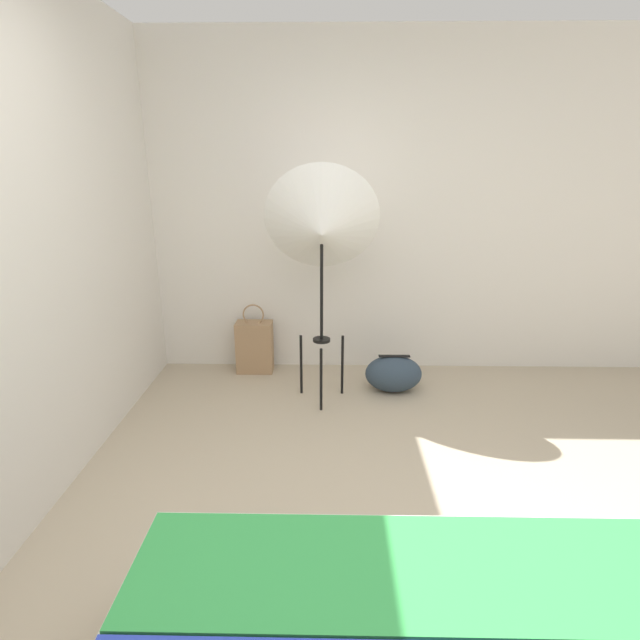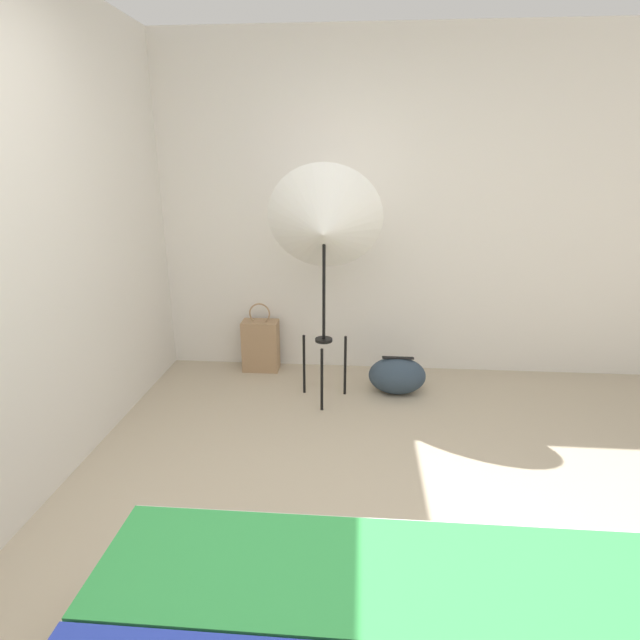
% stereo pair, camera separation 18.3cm
% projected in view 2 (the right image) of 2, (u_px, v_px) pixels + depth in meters
% --- Properties ---
extents(ground_plane, '(14.00, 14.00, 0.00)m').
position_uv_depth(ground_plane, '(353.00, 628.00, 1.88)').
color(ground_plane, tan).
extents(wall_back, '(8.00, 0.05, 2.60)m').
position_uv_depth(wall_back, '(362.00, 211.00, 3.89)').
color(wall_back, silver).
rests_on(wall_back, ground_plane).
extents(wall_side_left, '(0.05, 8.00, 2.60)m').
position_uv_depth(wall_side_left, '(45.00, 238.00, 2.55)').
color(wall_side_left, silver).
rests_on(wall_side_left, ground_plane).
extents(photo_umbrella, '(0.79, 0.51, 1.67)m').
position_uv_depth(photo_umbrella, '(324.00, 227.00, 3.30)').
color(photo_umbrella, black).
rests_on(photo_umbrella, ground_plane).
extents(tote_bag, '(0.29, 0.17, 0.58)m').
position_uv_depth(tote_bag, '(261.00, 345.00, 4.13)').
color(tote_bag, '#9E7A56').
rests_on(tote_bag, ground_plane).
extents(duffel_bag, '(0.42, 0.28, 0.29)m').
position_uv_depth(duffel_bag, '(397.00, 376.00, 3.73)').
color(duffel_bag, '#2D3D4C').
rests_on(duffel_bag, ground_plane).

